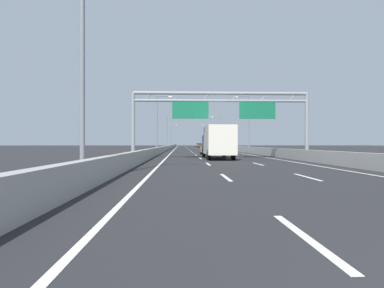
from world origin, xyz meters
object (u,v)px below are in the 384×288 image
(streetlamp_right_mid, at_px, (248,120))
(green_car, at_px, (199,145))
(streetlamp_right_distant, at_px, (207,134))
(sign_gantry, at_px, (222,108))
(white_car, at_px, (198,145))
(streetlamp_left_mid, at_px, (158,120))
(orange_car, at_px, (204,146))
(yellow_car, at_px, (208,149))
(box_truck, at_px, (218,141))
(streetlamp_left_far, at_px, (168,130))
(red_car, at_px, (201,145))
(streetlamp_right_far, at_px, (219,130))
(blue_car, at_px, (205,146))
(silver_car, at_px, (198,145))
(streetlamp_left_distant, at_px, (172,134))
(streetlamp_left_near, at_px, (88,46))

(streetlamp_right_mid, distance_m, green_car, 72.46)
(streetlamp_right_distant, bearing_deg, sign_gantry, -94.04)
(white_car, bearing_deg, streetlamp_left_mid, -97.36)
(white_car, xyz_separation_m, orange_car, (-0.41, -41.27, -0.01))
(yellow_car, relative_size, box_truck, 0.56)
(streetlamp_left_far, xyz_separation_m, box_truck, (7.26, -63.44, -3.72))
(streetlamp_right_mid, bearing_deg, white_car, 92.40)
(streetlamp_left_mid, bearing_deg, red_car, 79.64)
(streetlamp_right_distant, bearing_deg, green_car, -112.97)
(sign_gantry, relative_size, red_car, 3.72)
(streetlamp_right_far, relative_size, white_car, 2.26)
(red_car, relative_size, blue_car, 1.03)
(silver_car, bearing_deg, streetlamp_left_distant, 168.09)
(streetlamp_left_near, relative_size, streetlamp_right_far, 1.00)
(streetlamp_left_distant, height_order, silver_car, streetlamp_left_distant)
(sign_gantry, height_order, orange_car, sign_gantry)
(streetlamp_right_mid, height_order, yellow_car, streetlamp_right_mid)
(green_car, height_order, white_car, green_car)
(streetlamp_left_far, height_order, green_car, streetlamp_left_far)
(streetlamp_left_near, height_order, streetlamp_right_far, same)
(streetlamp_left_far, height_order, streetlamp_right_distant, same)
(streetlamp_left_far, xyz_separation_m, streetlamp_right_distant, (14.93, 40.63, 0.00))
(streetlamp_left_near, relative_size, yellow_car, 2.03)
(streetlamp_right_mid, distance_m, streetlamp_left_distant, 82.61)
(streetlamp_left_far, height_order, box_truck, streetlamp_left_far)
(silver_car, height_order, box_truck, box_truck)
(streetlamp_left_mid, distance_m, streetlamp_right_distant, 82.61)
(streetlamp_right_distant, xyz_separation_m, green_car, (-3.83, -9.04, -4.65))
(streetlamp_left_mid, height_order, streetlamp_right_distant, same)
(streetlamp_right_mid, bearing_deg, streetlamp_left_far, 110.18)
(streetlamp_right_far, height_order, red_car, streetlamp_right_far)
(streetlamp_right_mid, relative_size, box_truck, 1.13)
(streetlamp_left_mid, xyz_separation_m, streetlamp_right_mid, (14.93, 0.00, 0.00))
(streetlamp_right_mid, relative_size, white_car, 2.26)
(silver_car, bearing_deg, sign_gantry, -91.98)
(sign_gantry, xyz_separation_m, silver_car, (3.53, 102.42, -4.04))
(red_car, xyz_separation_m, silver_car, (0.06, 18.70, 0.04))
(streetlamp_right_distant, distance_m, red_car, 21.89)
(streetlamp_left_distant, relative_size, box_truck, 1.13)
(blue_car, bearing_deg, streetlamp_left_far, 173.64)
(streetlamp_left_far, height_order, white_car, streetlamp_left_far)
(yellow_car, xyz_separation_m, orange_car, (3.57, 57.70, 0.00))
(box_truck, bearing_deg, orange_car, 87.00)
(blue_car, bearing_deg, streetlamp_right_mid, -84.11)
(green_car, relative_size, white_car, 1.04)
(streetlamp_right_mid, bearing_deg, red_car, 93.72)
(streetlamp_right_mid, relative_size, silver_car, 2.21)
(streetlamp_left_distant, bearing_deg, green_car, -39.17)
(yellow_car, xyz_separation_m, red_car, (3.72, 71.96, 0.00))
(red_car, bearing_deg, silver_car, 89.83)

